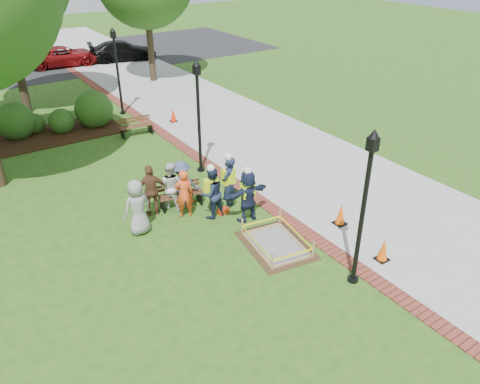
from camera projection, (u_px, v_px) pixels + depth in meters
ground at (249, 242)px, 13.91m from camera, size 100.00×100.00×0.00m
sidewalk at (216, 116)px, 23.62m from camera, size 6.00×60.00×0.02m
brick_edging at (157, 129)px, 22.02m from camera, size 0.50×60.00×0.03m
mulch_bed at (42, 137)px, 21.13m from camera, size 7.00×3.00×0.05m
parking_lot at (32, 63)px, 33.50m from camera, size 36.00×12.00×0.01m
wet_concrete_pad at (276, 239)px, 13.64m from camera, size 2.04×2.54×0.55m
bench_near at (181, 199)px, 15.64m from camera, size 1.54×0.75×0.80m
bench_far at (136, 130)px, 21.26m from camera, size 1.53×0.64×0.81m
cone_front at (383, 250)px, 12.97m from camera, size 0.36×0.36×0.70m
cone_back at (341, 215)px, 14.60m from camera, size 0.37×0.37×0.74m
cone_far at (173, 115)px, 22.78m from camera, size 0.34×0.34×0.68m
toolbox at (223, 211)px, 15.30m from camera, size 0.39×0.25×0.18m
lamp_near at (365, 199)px, 11.16m from camera, size 0.28×0.28×4.26m
lamp_mid at (198, 109)px, 16.96m from camera, size 0.28×0.28×4.26m
lamp_far at (117, 65)px, 22.76m from camera, size 0.28×0.28×4.26m
shrub_b at (19, 137)px, 21.21m from camera, size 1.70×1.70×1.70m
shrub_c at (64, 131)px, 21.78m from camera, size 1.18×1.18×1.18m
shrub_d at (96, 125)px, 22.55m from camera, size 1.79×1.79×1.79m
shrub_e at (37, 132)px, 21.75m from camera, size 0.94×0.94×0.94m
casual_person_a at (137, 207)px, 13.95m from camera, size 0.60×0.43×1.77m
casual_person_b at (184, 194)px, 14.82m from camera, size 0.61×0.50×1.64m
casual_person_c at (171, 186)px, 15.27m from camera, size 0.60×0.62×1.66m
casual_person_d at (152, 191)px, 14.89m from camera, size 0.64×0.51×1.74m
casual_person_e at (182, 184)px, 15.38m from camera, size 0.62×0.52×1.64m
hivis_worker_a at (248, 194)px, 14.56m from camera, size 0.56×0.37×1.88m
hivis_worker_b at (229, 182)px, 15.20m from camera, size 0.70×0.65×1.99m
hivis_worker_c at (211, 191)px, 14.74m from camera, size 0.59×0.42×1.87m
parked_car_c at (66, 66)px, 32.86m from camera, size 2.44×4.62×1.44m
parked_car_d at (124, 60)px, 34.27m from camera, size 2.98×4.96×1.51m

